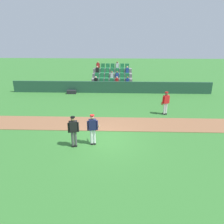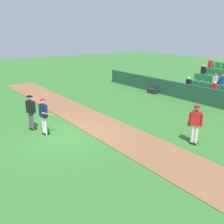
{
  "view_description": "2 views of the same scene",
  "coord_description": "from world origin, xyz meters",
  "px_view_note": "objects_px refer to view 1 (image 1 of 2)",
  "views": [
    {
      "loc": [
        0.85,
        -11.33,
        5.93
      ],
      "look_at": [
        0.39,
        1.47,
        1.18
      ],
      "focal_mm": 35.14,
      "sensor_mm": 36.0,
      "label": 1
    },
    {
      "loc": [
        10.65,
        -4.73,
        4.67
      ],
      "look_at": [
        1.3,
        2.0,
        1.14
      ],
      "focal_mm": 41.66,
      "sensor_mm": 36.0,
      "label": 2
    }
  ],
  "objects_px": {
    "batter_navy_jersey": "(93,129)",
    "runner_red_jersey": "(166,102)",
    "umpire_home_plate": "(73,130)",
    "equipment_bag": "(72,92)"
  },
  "relations": [
    {
      "from": "equipment_bag",
      "to": "batter_navy_jersey",
      "type": "bearing_deg",
      "value": -71.83
    },
    {
      "from": "batter_navy_jersey",
      "to": "umpire_home_plate",
      "type": "bearing_deg",
      "value": -164.73
    },
    {
      "from": "batter_navy_jersey",
      "to": "runner_red_jersey",
      "type": "bearing_deg",
      "value": 44.81
    },
    {
      "from": "batter_navy_jersey",
      "to": "umpire_home_plate",
      "type": "xyz_separation_m",
      "value": [
        -0.99,
        -0.27,
        0.03
      ]
    },
    {
      "from": "batter_navy_jersey",
      "to": "runner_red_jersey",
      "type": "relative_size",
      "value": 1.0
    },
    {
      "from": "umpire_home_plate",
      "to": "equipment_bag",
      "type": "xyz_separation_m",
      "value": [
        -2.4,
        10.62,
        -0.82
      ]
    },
    {
      "from": "batter_navy_jersey",
      "to": "runner_red_jersey",
      "type": "xyz_separation_m",
      "value": [
        4.84,
        4.81,
        -0.01
      ]
    },
    {
      "from": "runner_red_jersey",
      "to": "batter_navy_jersey",
      "type": "bearing_deg",
      "value": -135.19
    },
    {
      "from": "umpire_home_plate",
      "to": "runner_red_jersey",
      "type": "bearing_deg",
      "value": 41.04
    },
    {
      "from": "batter_navy_jersey",
      "to": "equipment_bag",
      "type": "relative_size",
      "value": 1.96
    }
  ]
}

